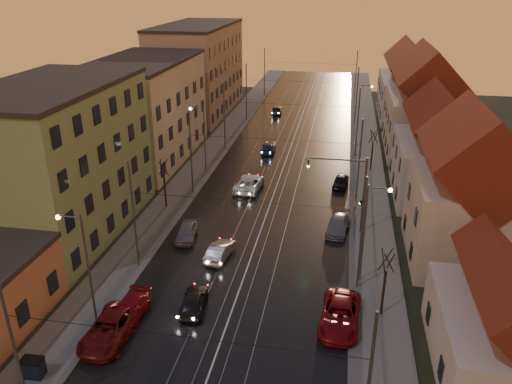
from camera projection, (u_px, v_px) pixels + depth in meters
The scene contains 47 objects.
ground at pixel (215, 357), 30.57m from camera, with size 160.00×160.00×0.00m, color black.
road at pixel (290, 150), 66.68m from camera, with size 16.00×120.00×0.04m, color black.
sidewalk_left at pixel (217, 146), 68.26m from camera, with size 4.00×120.00×0.15m, color #4C4C4C.
sidewalk_right at pixel (366, 154), 65.06m from camera, with size 4.00×120.00×0.15m, color #4C4C4C.
tram_rail_0 at pixel (273, 149), 67.02m from camera, with size 0.06×120.00×0.03m, color gray.
tram_rail_1 at pixel (284, 150), 66.79m from camera, with size 0.06×120.00×0.03m, color gray.
tram_rail_2 at pixel (295, 150), 66.55m from camera, with size 0.06×120.00×0.03m, color gray.
tram_rail_3 at pixel (306, 151), 66.32m from camera, with size 0.06×120.00×0.03m, color gray.
apartment_left_1 at pixel (58, 163), 43.42m from camera, with size 10.00×18.00×13.00m, color #7B9C63.
apartment_left_2 at pixel (145, 112), 61.68m from camera, with size 10.00×20.00×12.00m, color beige.
apartment_left_3 at pixel (198, 70), 82.96m from camera, with size 10.00×24.00×14.00m, color #967F60.
house_right_0 at pixel (511, 329), 28.49m from camera, with size 8.16×10.20×5.80m.
house_right_1 at pixel (470, 198), 39.22m from camera, with size 8.67×10.20×10.80m.
house_right_2 at pixel (442, 154), 51.28m from camera, with size 9.18×12.24×9.20m.
house_right_3 at pixel (424, 108), 64.36m from camera, with size 9.18×14.28×11.50m.
house_right_4 at pixel (409, 86), 80.92m from camera, with size 9.18×16.32×10.00m.
catenary_pole_l_0 at pixel (14, 348), 24.73m from camera, with size 0.16×0.16×9.00m, color #595B60.
catenary_pole_l_1 at pixel (134, 216), 38.28m from camera, with size 0.16×0.16×9.00m, color #595B60.
catenary_pole_r_1 at pixel (362, 235), 35.53m from camera, with size 0.16×0.16×9.00m, color #595B60.
catenary_pole_l_2 at pixel (191, 154), 51.83m from camera, with size 0.16×0.16×9.00m, color #595B60.
catenary_pole_r_2 at pixel (359, 163), 49.07m from camera, with size 0.16×0.16×9.00m, color #595B60.
catenary_pole_l_3 at pixel (224, 117), 65.37m from camera, with size 0.16×0.16×9.00m, color #595B60.
catenary_pole_r_3 at pixel (358, 123), 62.62m from camera, with size 0.16×0.16×9.00m, color #595B60.
catenary_pole_l_4 at pixel (246, 92), 78.92m from camera, with size 0.16×0.16×9.00m, color #595B60.
catenary_pole_r_4 at pixel (357, 97), 76.16m from camera, with size 0.16×0.16×9.00m, color #595B60.
catenary_pole_l_5 at pixel (264, 73), 95.17m from camera, with size 0.16×0.16×9.00m, color #595B60.
catenary_pole_r_5 at pixel (356, 75), 92.42m from camera, with size 0.16×0.16×9.00m, color #595B60.
street_lamp_0 at pixel (83, 258), 31.89m from camera, with size 1.75×0.32×8.00m.
street_lamp_1 at pixel (369, 225), 36.19m from camera, with size 1.75×0.32×8.00m.
street_lamp_2 at pixel (202, 133), 57.17m from camera, with size 1.75×0.32×8.00m.
street_lamp_3 at pixel (361, 107), 68.70m from camera, with size 1.75×0.32×8.00m.
traffic_light_mast at pixel (353, 185), 43.71m from camera, with size 5.30×0.32×7.20m.
bare_tree_0 at pixel (165, 185), 49.27m from camera, with size 1.09×1.09×5.11m.
bare_tree_1 at pixel (384, 285), 33.36m from camera, with size 1.09×1.09×5.11m.
bare_tree_2 at pixel (372, 152), 58.62m from camera, with size 1.09×1.09×5.11m.
driving_car_0 at pixel (194, 301), 34.73m from camera, with size 1.60×3.97×1.35m, color black.
driving_car_1 at pixel (220, 251), 41.06m from camera, with size 1.40×4.03×1.33m, color #96969B.
driving_car_2 at pixel (249, 183), 54.19m from camera, with size 2.51×5.45×1.52m, color white.
driving_car_3 at pixel (268, 148), 65.69m from camera, with size 1.71×4.21×1.22m, color navy.
driving_car_4 at pixel (277, 110), 83.94m from camera, with size 1.58×3.93×1.34m, color black.
parked_left_1 at pixel (109, 329), 31.86m from camera, with size 2.48×5.39×1.50m, color maroon.
parked_left_2 at pixel (128, 312), 33.57m from camera, with size 1.86×4.56×1.32m, color maroon.
parked_left_3 at pixel (187, 232), 44.10m from camera, with size 1.57×3.91×1.33m, color gray.
parked_right_0 at pixel (340, 315), 33.14m from camera, with size 2.56×5.54×1.54m, color maroon.
parked_right_1 at pixel (338, 225), 45.34m from camera, with size 1.80×4.42×1.28m, color gray.
parked_right_2 at pixel (341, 181), 55.00m from camera, with size 1.49×3.69×1.26m, color black.
dumpster at pixel (33, 368), 28.74m from camera, with size 1.20×0.80×1.10m, color black.
Camera 1 is at (6.65, -23.19, 21.48)m, focal length 35.00 mm.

